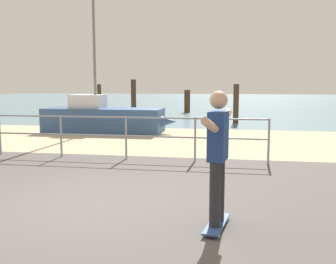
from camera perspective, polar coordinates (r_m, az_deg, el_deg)
ground_plane at (r=5.11m, az=-18.26°, el=-14.07°), size 24.00×10.00×0.04m
beach_strip at (r=12.53m, az=-0.82°, el=-1.14°), size 24.00×6.00×0.04m
sea_surface at (r=40.29m, az=6.62°, el=4.59°), size 72.00×50.00×0.04m
railing_fence at (r=10.17m, az=-19.76°, el=0.46°), size 11.61×0.05×1.05m
sailboat at (r=14.48m, az=-8.91°, el=1.99°), size 4.95×1.42×5.30m
skateboard at (r=5.01m, az=7.19°, el=-13.35°), size 0.32×0.82×0.08m
skateboarder at (r=4.76m, az=7.37°, el=-2.59°), size 0.31×1.44×1.65m
groyne_post_0 at (r=26.14m, az=-10.11°, el=5.04°), size 0.26×0.26×1.75m
groyne_post_1 at (r=22.97m, az=-5.11°, el=5.20°), size 0.30×0.30×2.04m
groyne_post_2 at (r=24.08m, az=2.85°, el=4.56°), size 0.37×0.37×1.41m
groyne_post_3 at (r=17.71m, az=10.01°, el=4.11°), size 0.25×0.25×1.79m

